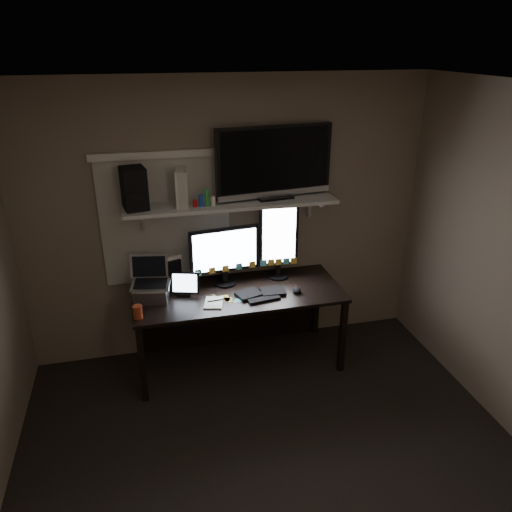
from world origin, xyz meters
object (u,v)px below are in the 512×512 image
object	(u,v)px
tv	(274,163)
speaker	(134,188)
desk	(236,303)
game_console	(181,187)
mouse	(297,290)
keyboard	(261,293)
monitor_portrait	(279,241)
cup	(138,312)
tablet	(185,284)
monitor_landscape	(225,256)
laptop	(150,281)

from	to	relation	value
tv	speaker	xyz separation A→B (m)	(-1.17, -0.02, -0.14)
desk	game_console	bearing A→B (deg)	166.80
mouse	game_console	world-z (taller)	game_console
keyboard	speaker	bearing A→B (deg)	154.02
monitor_portrait	cup	bearing A→B (deg)	-157.00
mouse	keyboard	bearing A→B (deg)	-172.51
tablet	game_console	world-z (taller)	game_console
cup	mouse	bearing A→B (deg)	5.44
monitor_portrait	keyboard	distance (m)	0.51
monitor_landscape	laptop	xyz separation A→B (m)	(-0.65, -0.15, -0.09)
monitor_landscape	laptop	size ratio (longest dim) A/B	1.75
keyboard	tablet	xyz separation A→B (m)	(-0.63, 0.14, 0.10)
laptop	cup	size ratio (longest dim) A/B	3.28
tv	desk	bearing A→B (deg)	-170.30
keyboard	mouse	xyz separation A→B (m)	(0.31, -0.03, 0.01)
monitor_landscape	keyboard	xyz separation A→B (m)	(0.26, -0.27, -0.26)
tv	game_console	world-z (taller)	tv
game_console	laptop	bearing A→B (deg)	-140.89
tablet	tv	world-z (taller)	tv
desk	cup	world-z (taller)	cup
laptop	game_console	bearing A→B (deg)	41.45
monitor_landscape	monitor_portrait	size ratio (longest dim) A/B	0.88
mouse	tablet	distance (m)	0.97
desk	tv	size ratio (longest dim) A/B	1.75
desk	tablet	world-z (taller)	tablet
laptop	keyboard	bearing A→B (deg)	3.01
monitor_landscape	keyboard	size ratio (longest dim) A/B	1.46
laptop	tv	xyz separation A→B (m)	(1.11, 0.20, 0.88)
desk	monitor_portrait	world-z (taller)	monitor_portrait
monitor_landscape	tablet	size ratio (longest dim) A/B	2.51
monitor_landscape	speaker	world-z (taller)	speaker
monitor_landscape	laptop	bearing A→B (deg)	-173.99
desk	game_console	size ratio (longest dim) A/B	5.96
desk	mouse	world-z (taller)	mouse
desk	speaker	size ratio (longest dim) A/B	5.33
game_console	mouse	bearing A→B (deg)	-11.95
monitor_landscape	tv	size ratio (longest dim) A/B	0.61
desk	tablet	distance (m)	0.54
game_console	tv	bearing A→B (deg)	9.83
game_console	speaker	world-z (taller)	speaker
tv	cup	bearing A→B (deg)	-165.49
tv	laptop	bearing A→B (deg)	-176.70
keyboard	cup	distance (m)	1.05
mouse	tv	world-z (taller)	tv
keyboard	monitor_portrait	bearing A→B (deg)	43.32
tablet	tv	xyz separation A→B (m)	(0.83, 0.19, 0.95)
monitor_landscape	tv	bearing A→B (deg)	0.70
cup	tv	distance (m)	1.66
game_console	monitor_landscape	bearing A→B (deg)	1.64
mouse	speaker	size ratio (longest dim) A/B	0.34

